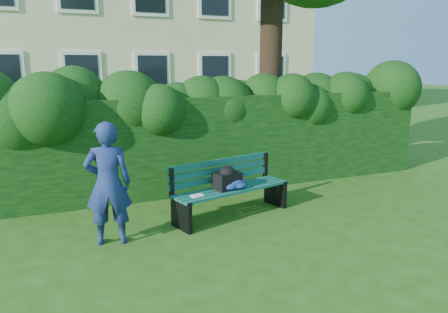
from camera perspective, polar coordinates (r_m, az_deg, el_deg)
name	(u,v)px	position (r m, az deg, el deg)	size (l,w,h in m)	color
ground	(240,226)	(6.63, 2.05, -9.06)	(80.00, 80.00, 0.00)	#245110
hedge	(191,143)	(8.36, -4.28, 1.77)	(10.00, 1.00, 1.80)	black
park_bench	(229,185)	(6.90, 0.69, -3.78)	(2.05, 1.02, 0.89)	#0D4441
man_reading	(108,184)	(5.97, -14.91, -3.44)	(0.61, 0.40, 1.67)	navy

